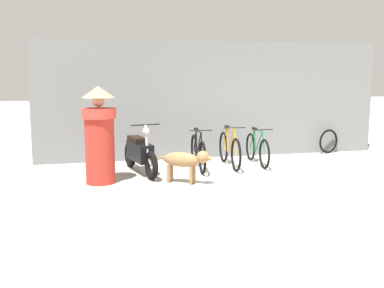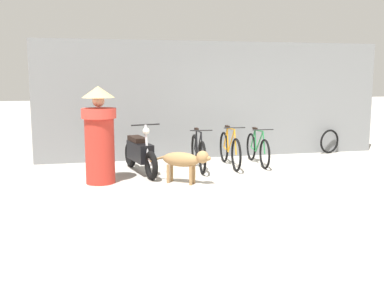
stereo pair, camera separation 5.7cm
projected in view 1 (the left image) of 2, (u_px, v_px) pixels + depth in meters
name	position (u px, v px, depth m)	size (l,w,h in m)	color
ground_plane	(260.00, 185.00, 8.18)	(60.00, 60.00, 0.00)	#ADA89E
shop_wall_back	(214.00, 100.00, 10.84)	(8.46, 0.20, 2.77)	slate
bicycle_0	(198.00, 152.00, 9.51)	(0.46, 1.71, 0.88)	black
bicycle_1	(229.00, 150.00, 9.78)	(0.46, 1.76, 0.91)	black
bicycle_2	(257.00, 149.00, 10.03)	(0.46, 1.64, 0.84)	black
motorcycle	(140.00, 153.00, 9.09)	(0.60, 1.87, 1.04)	black
stray_dog	(185.00, 160.00, 8.21)	(1.04, 0.81, 0.63)	#997247
person_in_robes	(99.00, 134.00, 8.18)	(0.89, 0.89, 1.78)	#B72D23
spare_tire_left	(328.00, 141.00, 11.46)	(0.61, 0.20, 0.61)	black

